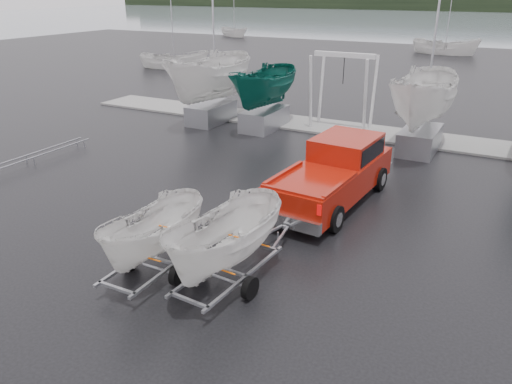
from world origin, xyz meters
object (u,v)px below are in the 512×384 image
object	(u,v)px
pickup_truck	(336,170)
trailer_parked	(152,193)
boat_hoist	(343,81)
trailer_hitched	(226,192)

from	to	relation	value
pickup_truck	trailer_parked	bearing A→B (deg)	-104.86
trailer_parked	boat_hoist	xyz separation A→B (m)	(-0.55, 16.65, 0.27)
pickup_truck	boat_hoist	xyz separation A→B (m)	(-3.05, 9.42, 1.52)
pickup_truck	trailer_hitched	bearing A→B (deg)	-90.00
trailer_parked	boat_hoist	world-z (taller)	trailer_parked
trailer_parked	trailer_hitched	bearing A→B (deg)	10.92
trailer_hitched	trailer_parked	distance (m)	2.05
pickup_truck	boat_hoist	bearing A→B (deg)	112.18
trailer_parked	pickup_truck	bearing A→B (deg)	70.49
trailer_hitched	boat_hoist	distance (m)	16.45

